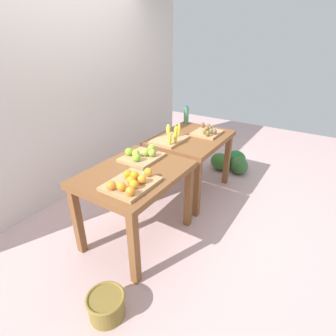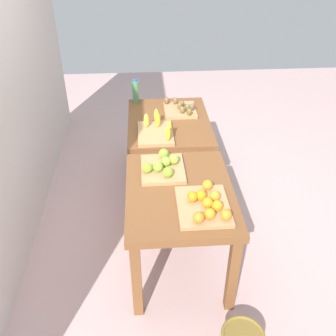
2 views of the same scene
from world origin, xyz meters
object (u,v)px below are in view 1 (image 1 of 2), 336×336
(display_table_right, at_px, (191,145))
(banana_crate, at_px, (171,138))
(display_table_left, at_px, (135,182))
(watermelon_pile, at_px, (232,162))
(water_bottle, at_px, (186,115))
(orange_bin, at_px, (131,182))
(kiwi_bin, at_px, (207,132))
(apple_bin, at_px, (142,155))
(wicker_basket, at_px, (106,305))

(display_table_right, distance_m, banana_crate, 0.34)
(display_table_left, distance_m, watermelon_pile, 2.11)
(banana_crate, height_order, water_bottle, water_bottle)
(display_table_left, relative_size, banana_crate, 2.35)
(water_bottle, height_order, watermelon_pile, water_bottle)
(orange_bin, xyz_separation_m, water_bottle, (1.79, 0.48, 0.08))
(kiwi_bin, xyz_separation_m, watermelon_pile, (0.72, -0.13, -0.68))
(apple_bin, relative_size, water_bottle, 1.56)
(display_table_left, height_order, kiwi_bin, kiwi_bin)
(display_table_right, bearing_deg, orange_bin, -173.44)
(orange_bin, relative_size, watermelon_pile, 0.66)
(orange_bin, distance_m, water_bottle, 1.86)
(wicker_basket, bearing_deg, banana_crate, 16.12)
(watermelon_pile, bearing_deg, banana_crate, 161.26)
(water_bottle, bearing_deg, wicker_basket, -164.31)
(orange_bin, bearing_deg, watermelon_pile, -2.79)
(water_bottle, bearing_deg, kiwi_bin, -119.41)
(banana_crate, bearing_deg, apple_bin, -177.75)
(watermelon_pile, bearing_deg, wicker_basket, -178.28)
(apple_bin, distance_m, watermelon_pile, 1.93)
(orange_bin, height_order, water_bottle, water_bottle)
(orange_bin, height_order, kiwi_bin, orange_bin)
(display_table_left, distance_m, orange_bin, 0.32)
(kiwi_bin, height_order, watermelon_pile, kiwi_bin)
(display_table_left, bearing_deg, orange_bin, -145.78)
(display_table_left, xyz_separation_m, kiwi_bin, (1.31, -0.13, 0.15))
(display_table_right, relative_size, kiwi_bin, 2.84)
(display_table_left, height_order, apple_bin, apple_bin)
(display_table_right, height_order, wicker_basket, display_table_right)
(watermelon_pile, height_order, wicker_basket, watermelon_pile)
(display_table_left, height_order, display_table_right, same)
(display_table_left, bearing_deg, watermelon_pile, -7.45)
(banana_crate, xyz_separation_m, watermelon_pile, (1.17, -0.40, -0.68))
(display_table_right, xyz_separation_m, kiwi_bin, (0.19, -0.13, 0.15))
(display_table_left, xyz_separation_m, display_table_right, (1.12, 0.00, 0.00))
(banana_crate, distance_m, kiwi_bin, 0.53)
(water_bottle, bearing_deg, banana_crate, -165.31)
(orange_bin, bearing_deg, kiwi_bin, 0.80)
(kiwi_bin, bearing_deg, wicker_basket, -174.20)
(watermelon_pile, bearing_deg, kiwi_bin, 169.62)
(kiwi_bin, bearing_deg, watermelon_pile, -10.38)
(banana_crate, bearing_deg, watermelon_pile, -18.74)
(apple_bin, distance_m, wicker_basket, 1.38)
(display_table_left, height_order, watermelon_pile, display_table_left)
(kiwi_bin, xyz_separation_m, water_bottle, (0.26, 0.45, 0.09))
(display_table_left, distance_m, kiwi_bin, 1.32)
(apple_bin, bearing_deg, orange_bin, -151.44)
(kiwi_bin, distance_m, watermelon_pile, 1.00)
(water_bottle, relative_size, wicker_basket, 0.87)
(apple_bin, bearing_deg, banana_crate, 2.25)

